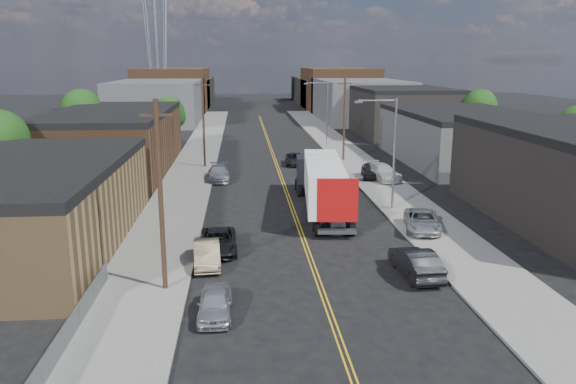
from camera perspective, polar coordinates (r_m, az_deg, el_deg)
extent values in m
plane|color=black|center=(79.01, -1.81, 4.62)|extent=(260.00, 260.00, 0.00)
cube|color=gold|center=(64.24, -1.10, 2.63)|extent=(0.32, 120.00, 0.01)
cube|color=slate|center=(64.32, -9.58, 2.52)|extent=(5.00, 140.00, 0.15)
cube|color=slate|center=(65.52, 7.23, 2.80)|extent=(5.00, 140.00, 0.15)
cube|color=brown|center=(39.71, -25.19, -1.61)|extent=(12.00, 22.00, 5.00)
cube|color=black|center=(39.15, -25.59, 2.35)|extent=(12.00, 22.00, 0.60)
cube|color=#4E331F|center=(64.16, -17.36, 4.73)|extent=(12.00, 26.00, 6.00)
cube|color=black|center=(63.79, -17.57, 7.66)|extent=(12.00, 26.00, 0.60)
cube|color=navy|center=(43.41, 21.66, 1.38)|extent=(0.30, 20.00, 0.80)
cube|color=#3D3D3F|center=(69.71, 17.27, 5.16)|extent=(14.00, 24.00, 5.50)
cube|color=black|center=(69.38, 17.44, 7.65)|extent=(14.00, 24.00, 0.60)
cube|color=black|center=(94.08, 11.40, 7.89)|extent=(14.00, 22.00, 7.00)
cube|color=black|center=(93.83, 11.51, 10.20)|extent=(14.00, 22.00, 0.60)
cube|color=#3D3D3F|center=(114.40, -12.97, 8.97)|extent=(16.00, 30.00, 8.00)
cube|color=#3D3D3F|center=(115.82, 7.28, 9.25)|extent=(16.00, 30.00, 8.00)
cube|color=#4E331F|center=(139.10, -11.57, 10.15)|extent=(16.00, 26.00, 10.00)
cube|color=#4E331F|center=(140.26, 5.15, 10.38)|extent=(16.00, 26.00, 10.00)
cube|color=black|center=(159.03, -10.73, 10.00)|extent=(16.00, 40.00, 7.00)
cube|color=black|center=(160.05, 3.90, 10.21)|extent=(16.00, 40.00, 7.00)
cylinder|color=gray|center=(129.30, -13.20, 14.30)|extent=(0.80, 0.80, 30.00)
cylinder|color=gray|center=(127.82, -14.12, 14.26)|extent=(1.94, 1.94, 29.98)
cylinder|color=gray|center=(127.32, -12.51, 14.35)|extent=(1.94, 1.94, 29.98)
cylinder|color=gray|center=(131.30, -13.88, 14.24)|extent=(1.94, 1.94, 29.98)
cylinder|color=gray|center=(130.82, -12.31, 14.32)|extent=(1.94, 1.94, 29.98)
cylinder|color=gray|center=(45.27, 10.75, 3.70)|extent=(0.18, 0.18, 9.00)
cylinder|color=gray|center=(44.40, 9.10, 9.18)|extent=(3.00, 0.12, 0.12)
cube|color=gray|center=(44.07, 7.17, 9.08)|extent=(0.60, 0.25, 0.18)
cylinder|color=gray|center=(79.28, 4.00, 7.90)|extent=(0.18, 0.18, 9.00)
cylinder|color=gray|center=(78.79, 2.95, 11.01)|extent=(3.00, 0.12, 0.12)
cube|color=gray|center=(78.60, 1.85, 10.95)|extent=(0.60, 0.25, 0.18)
cylinder|color=black|center=(29.12, -12.81, -0.63)|extent=(0.26, 0.26, 10.00)
cube|color=black|center=(28.43, -13.25, 7.62)|extent=(1.60, 0.12, 0.12)
cylinder|color=black|center=(63.51, -8.58, 6.92)|extent=(0.26, 0.26, 10.00)
cube|color=black|center=(63.20, -8.71, 10.71)|extent=(1.60, 0.12, 0.12)
cylinder|color=black|center=(67.49, 5.73, 7.36)|extent=(0.26, 0.26, 10.00)
cube|color=black|center=(67.20, 5.82, 10.93)|extent=(1.60, 0.12, 0.12)
cube|color=slate|center=(25.36, -21.95, -14.02)|extent=(0.02, 16.00, 1.20)
cube|color=slate|center=(25.10, -22.07, -12.80)|extent=(0.05, 16.00, 0.05)
cylinder|color=black|center=(52.87, -26.86, 1.23)|extent=(0.36, 0.36, 4.25)
sphere|color=#16370F|center=(52.36, -27.25, 4.87)|extent=(4.76, 4.76, 4.76)
sphere|color=#16370F|center=(52.52, -26.42, 4.04)|extent=(3.74, 3.74, 3.74)
cylinder|color=black|center=(76.28, -20.00, 5.23)|extent=(0.36, 0.36, 4.50)
sphere|color=#16370F|center=(75.92, -20.22, 7.91)|extent=(5.04, 5.04, 5.04)
sphere|color=#16370F|center=(76.12, -19.67, 7.29)|extent=(3.96, 3.96, 3.96)
sphere|color=#16370F|center=(75.72, -20.63, 7.39)|extent=(3.60, 3.60, 3.60)
cylinder|color=black|center=(81.23, -11.86, 5.91)|extent=(0.36, 0.36, 3.75)
sphere|color=#16370F|center=(80.92, -11.96, 8.02)|extent=(4.20, 4.20, 4.20)
sphere|color=#16370F|center=(81.22, -11.49, 7.53)|extent=(3.30, 3.30, 3.30)
sphere|color=#16370F|center=(80.64, -12.34, 7.61)|extent=(3.00, 3.00, 3.00)
cylinder|color=black|center=(64.62, 27.13, 3.03)|extent=(0.36, 0.36, 4.00)
sphere|color=#16370F|center=(63.67, 27.18, 5.30)|extent=(3.20, 3.20, 3.20)
cylinder|color=black|center=(85.68, 18.76, 6.03)|extent=(0.36, 0.36, 4.25)
sphere|color=#16370F|center=(85.37, 18.93, 8.29)|extent=(4.76, 4.76, 4.76)
sphere|color=#16370F|center=(85.95, 19.18, 7.73)|extent=(3.74, 3.74, 3.74)
sphere|color=#16370F|center=(84.85, 18.69, 7.88)|extent=(3.40, 3.40, 3.40)
cube|color=silver|center=(43.50, 3.65, 1.16)|extent=(3.87, 12.82, 2.95)
cube|color=#990B0B|center=(37.43, 5.05, -0.86)|extent=(2.75, 0.37, 2.97)
cube|color=gray|center=(38.01, 4.99, -4.01)|extent=(2.64, 0.83, 0.25)
cube|color=black|center=(51.27, 2.36, 1.76)|extent=(2.93, 3.59, 3.26)
cylinder|color=black|center=(39.34, 4.64, -3.49)|extent=(2.82, 1.30, 1.05)
cylinder|color=black|center=(51.50, 2.35, 0.56)|extent=(2.72, 1.29, 1.05)
imported|color=#AFB1B5|center=(27.13, -7.43, -11.14)|extent=(1.60, 3.91, 1.33)
imported|color=#7F6D53|center=(33.53, -8.24, -6.25)|extent=(1.81, 4.38, 1.41)
imported|color=black|center=(35.82, -7.09, -4.97)|extent=(2.47, 5.00, 1.37)
imported|color=#999A9D|center=(56.88, -7.07, 1.90)|extent=(2.26, 5.19, 1.49)
imported|color=black|center=(32.40, 12.85, -6.98)|extent=(1.98, 4.96, 1.60)
imported|color=#A5A9AB|center=(40.54, 13.48, -2.84)|extent=(3.38, 5.42, 1.40)
imported|color=#AEAEAE|center=(56.84, 9.52, 2.02)|extent=(3.53, 5.87, 1.59)
imported|color=black|center=(57.69, 8.41, 2.17)|extent=(2.29, 4.55, 1.49)
imported|color=black|center=(65.14, 0.73, 3.36)|extent=(2.46, 4.85, 1.31)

